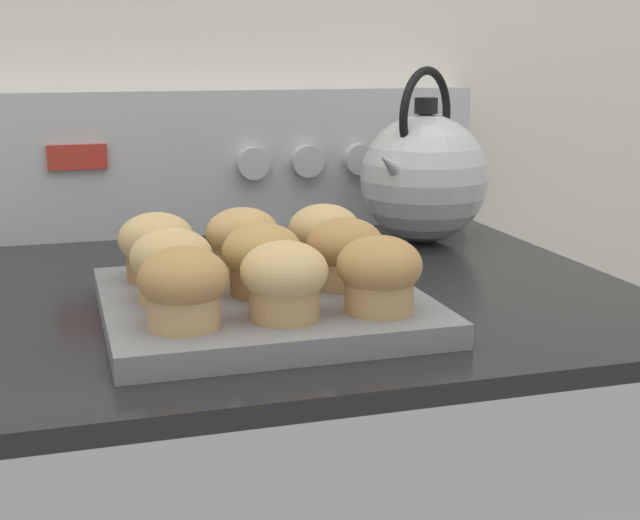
{
  "coord_description": "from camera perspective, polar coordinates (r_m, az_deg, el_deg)",
  "views": [
    {
      "loc": [
        -0.2,
        -0.55,
        1.15
      ],
      "look_at": [
        0.03,
        0.22,
        0.96
      ],
      "focal_mm": 50.0,
      "sensor_mm": 36.0,
      "label": 1
    }
  ],
  "objects": [
    {
      "name": "muffin_r0_c1",
      "position": [
        0.75,
        -2.3,
        -1.27
      ],
      "size": [
        0.07,
        0.07,
        0.07
      ],
      "color": "tan",
      "rests_on": "muffin_pan"
    },
    {
      "name": "muffin_pan",
      "position": [
        0.84,
        -3.72,
        -2.86
      ],
      "size": [
        0.29,
        0.29,
        0.02
      ],
      "color": "slate",
      "rests_on": "stove_range"
    },
    {
      "name": "tea_kettle",
      "position": [
        1.16,
        6.65,
        5.37
      ],
      "size": [
        0.19,
        0.17,
        0.22
      ],
      "color": "silver",
      "rests_on": "stove_range"
    },
    {
      "name": "muffin_r2_c1",
      "position": [
        0.91,
        -4.98,
        1.3
      ],
      "size": [
        0.07,
        0.07,
        0.07
      ],
      "color": "tan",
      "rests_on": "muffin_pan"
    },
    {
      "name": "control_panel",
      "position": [
        1.23,
        -7.17,
        6.28
      ],
      "size": [
        0.76,
        0.07,
        0.19
      ],
      "color": "#B7BABF",
      "rests_on": "stove_range"
    },
    {
      "name": "muffin_r1_c1",
      "position": [
        0.82,
        -3.72,
        0.09
      ],
      "size": [
        0.07,
        0.07,
        0.07
      ],
      "color": "olive",
      "rests_on": "muffin_pan"
    },
    {
      "name": "wall_back",
      "position": [
        1.27,
        -7.96,
        15.38
      ],
      "size": [
        8.0,
        0.05,
        2.4
      ],
      "color": "silver",
      "rests_on": "ground_plane"
    },
    {
      "name": "muffin_r1_c0",
      "position": [
        0.81,
        -9.47,
        -0.3
      ],
      "size": [
        0.07,
        0.07,
        0.07
      ],
      "color": "tan",
      "rests_on": "muffin_pan"
    },
    {
      "name": "muffin_r0_c2",
      "position": [
        0.77,
        3.82,
        -0.86
      ],
      "size": [
        0.07,
        0.07,
        0.07
      ],
      "color": "tan",
      "rests_on": "muffin_pan"
    },
    {
      "name": "muffin_r0_c0",
      "position": [
        0.73,
        -8.73,
        -1.7
      ],
      "size": [
        0.07,
        0.07,
        0.07
      ],
      "color": "tan",
      "rests_on": "muffin_pan"
    },
    {
      "name": "muffin_r2_c0",
      "position": [
        0.89,
        -10.42,
        0.91
      ],
      "size": [
        0.07,
        0.07,
        0.07
      ],
      "color": "olive",
      "rests_on": "muffin_pan"
    },
    {
      "name": "muffin_r2_c2",
      "position": [
        0.92,
        0.27,
        1.57
      ],
      "size": [
        0.07,
        0.07,
        0.07
      ],
      "color": "tan",
      "rests_on": "muffin_pan"
    },
    {
      "name": "muffin_r1_c2",
      "position": [
        0.85,
        1.61,
        0.51
      ],
      "size": [
        0.07,
        0.07,
        0.07
      ],
      "color": "tan",
      "rests_on": "muffin_pan"
    }
  ]
}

